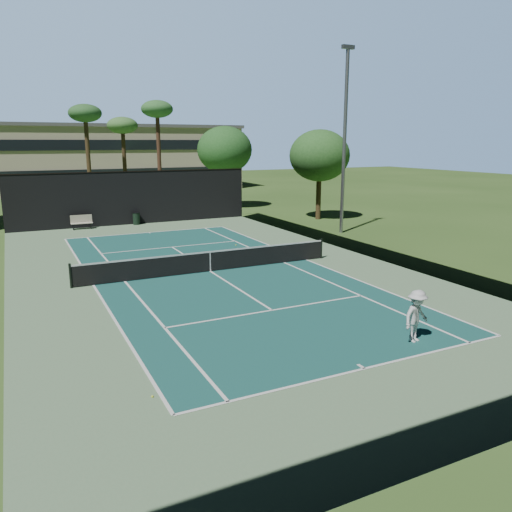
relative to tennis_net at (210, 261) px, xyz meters
The scene contains 20 objects.
ground 0.56m from the tennis_net, ahead, with size 160.00×160.00×0.00m, color #355821.
apron_slab 0.55m from the tennis_net, ahead, with size 18.00×32.00×0.01m, color #648A60.
court_surface 0.55m from the tennis_net, ahead, with size 10.97×23.77×0.01m, color #1A544E.
court_lines 0.54m from the tennis_net, ahead, with size 11.07×23.87×0.01m.
tennis_net is the anchor object (origin of this frame).
fence 1.45m from the tennis_net, 90.00° to the left, with size 18.04×32.05×4.03m.
player 11.31m from the tennis_net, 76.29° to the right, with size 1.09×0.63×1.69m, color silver.
tennis_ball_a 12.26m from the tennis_net, 117.73° to the right, with size 0.06×0.06×0.06m, color #E8F537.
tennis_ball_b 5.93m from the tennis_net, 134.82° to the left, with size 0.07×0.07×0.07m, color #D1F337.
tennis_ball_c 6.31m from the tennis_net, 54.70° to the left, with size 0.08×0.08×0.08m, color #C3DC32.
tennis_ball_d 4.03m from the tennis_net, 129.69° to the left, with size 0.07×0.07×0.07m, color #BBD330.
park_bench 15.96m from the tennis_net, 104.40° to the left, with size 1.50×0.45×1.02m.
trash_bin 15.72m from the tennis_net, 89.86° to the left, with size 0.56×0.56×0.95m.
palm_a 25.26m from the tennis_net, 94.76° to the left, with size 2.80×2.80×9.32m.
palm_b 26.92m from the tennis_net, 86.70° to the left, with size 2.80×2.80×8.42m.
palm_c 24.69m from the tennis_net, 80.13° to the left, with size 2.80×2.80×9.77m.
decid_tree_a 24.65m from the tennis_net, 65.56° to the left, with size 5.12×5.12×7.62m.
decid_tree_b 18.99m from the tennis_net, 40.60° to the left, with size 4.80×4.80×7.14m.
campus_building 46.12m from the tennis_net, 90.00° to the left, with size 40.50×12.50×8.30m.
light_pole 14.66m from the tennis_net, 26.57° to the left, with size 0.90×0.25×12.22m.
Camera 1 is at (-8.34, -22.03, 6.16)m, focal length 35.00 mm.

